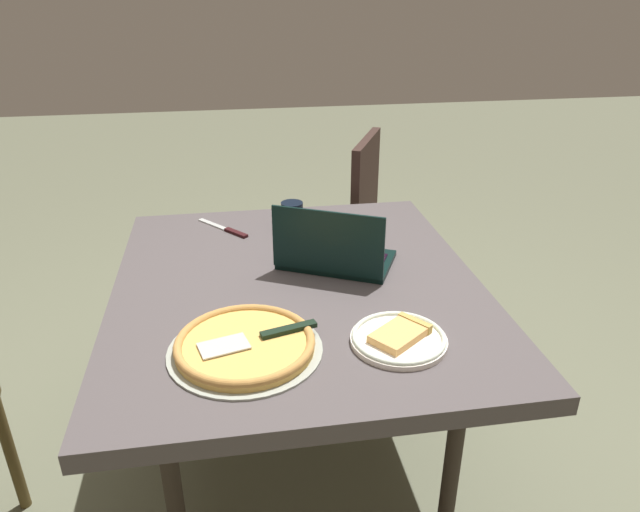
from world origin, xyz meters
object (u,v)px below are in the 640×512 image
laptop (334,254)px  pizza_plate (399,338)px  pizza_tray (245,345)px  drink_cup (292,216)px  chair_far (339,220)px  table_knife (227,230)px  dining_table (298,298)px

laptop → pizza_plate: (-0.43, -0.08, -0.03)m
laptop → pizza_tray: bearing=144.4°
drink_cup → chair_far: bearing=-27.4°
laptop → pizza_plate: laptop is taller
laptop → pizza_tray: (-0.41, 0.29, -0.03)m
pizza_tray → table_knife: bearing=2.3°
drink_cup → table_knife: bearing=83.4°
table_knife → dining_table: bearing=-155.0°
table_knife → pizza_plate: bearing=-152.4°
pizza_tray → dining_table: bearing=-27.4°
dining_table → pizza_tray: size_ratio=3.27×
pizza_plate → drink_cup: 0.77m
chair_far → table_knife: bearing=134.8°
table_knife → drink_cup: 0.24m
dining_table → table_knife: (0.42, 0.20, 0.06)m
laptop → pizza_tray: 0.50m
dining_table → laptop: (0.08, -0.12, 0.10)m
table_knife → drink_cup: (-0.03, -0.23, 0.05)m
chair_far → pizza_tray: bearing=159.3°
laptop → table_knife: 0.47m
pizza_tray → table_knife: (0.75, 0.03, -0.01)m
table_knife → chair_far: chair_far is taller
dining_table → pizza_tray: bearing=152.6°
laptop → table_knife: laptop is taller
chair_far → dining_table: bearing=161.8°
pizza_tray → chair_far: size_ratio=0.41×
drink_cup → chair_far: size_ratio=0.11×
chair_far → drink_cup: bearing=152.6°
pizza_plate → drink_cup: size_ratio=2.35×
laptop → chair_far: size_ratio=0.44×
pizza_tray → drink_cup: size_ratio=3.68×
laptop → pizza_plate: size_ratio=1.67×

